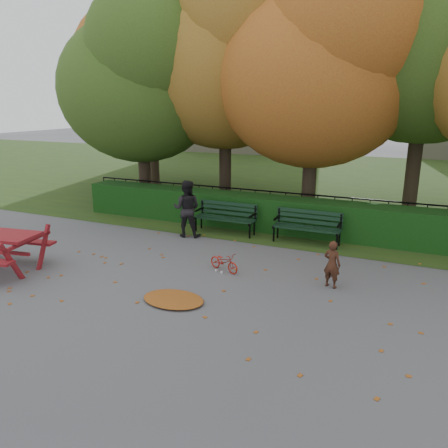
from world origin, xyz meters
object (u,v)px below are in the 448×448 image
at_px(tree_f, 153,53).
at_px(bench_left, 226,215).
at_px(adult, 187,209).
at_px(tree_b, 232,49).
at_px(tree_c, 325,62).
at_px(tree_d, 445,18).
at_px(tree_a, 144,77).
at_px(bicycle, 224,262).
at_px(bench_right, 308,224).
at_px(child, 332,264).

bearing_deg(tree_f, bench_left, -43.51).
bearing_deg(bench_left, adult, -136.73).
xyz_separation_m(tree_b, tree_f, (-4.69, 2.49, 0.29)).
relative_size(tree_c, tree_d, 0.84).
distance_m(bench_left, adult, 1.20).
relative_size(tree_a, tree_d, 0.78).
bearing_deg(bicycle, tree_f, 60.38).
xyz_separation_m(tree_b, bench_right, (3.54, -3.04, -4.88)).
bearing_deg(tree_c, tree_f, 157.65).
distance_m(tree_d, child, 8.46).
xyz_separation_m(bench_right, child, (1.17, -2.71, -0.02)).
height_order(tree_c, adult, tree_c).
xyz_separation_m(tree_f, bench_left, (5.83, -5.54, -5.17)).
bearing_deg(child, tree_f, -25.53).
distance_m(tree_d, tree_f, 11.20).
distance_m(tree_c, tree_f, 8.66).
bearing_deg(bicycle, adult, 65.90).
distance_m(tree_c, child, 6.74).
xyz_separation_m(tree_b, bench_left, (1.14, -3.04, -4.88)).
height_order(tree_c, bench_right, tree_c).
xyz_separation_m(bench_left, adult, (-0.85, -0.80, 0.29)).
height_order(tree_a, child, tree_a).
bearing_deg(tree_a, bench_right, -16.61).
bearing_deg(tree_b, tree_c, -13.45).
xyz_separation_m(tree_c, tree_d, (3.04, 1.27, 1.16)).
bearing_deg(tree_d, child, -104.46).
height_order(tree_a, tree_f, tree_f).
bearing_deg(bicycle, tree_d, -11.91).
xyz_separation_m(tree_c, bench_left, (-2.13, -2.26, -4.30)).
bearing_deg(bench_left, bench_right, 0.00).
relative_size(tree_f, child, 9.22).
distance_m(tree_b, tree_c, 3.42).
xyz_separation_m(tree_d, child, (-1.61, -6.24, -5.48)).
relative_size(tree_f, adult, 5.69).
xyz_separation_m(tree_a, bench_right, (6.29, -1.88, -4.00)).
distance_m(tree_f, adult, 9.43).
height_order(bench_right, bicycle, bench_right).
distance_m(tree_a, tree_b, 3.11).
height_order(bench_left, child, child).
xyz_separation_m(tree_f, child, (9.40, -8.25, -5.19)).
height_order(tree_f, adult, tree_f).
bearing_deg(child, bench_right, -50.92).
xyz_separation_m(tree_b, child, (4.71, -5.75, -4.90)).
bearing_deg(adult, tree_c, -148.66).
bearing_deg(tree_c, tree_b, 166.55).
height_order(tree_a, tree_c, tree_c).
relative_size(bench_left, bench_right, 1.00).
xyz_separation_m(adult, bicycle, (2.05, -2.00, -0.59)).
height_order(tree_d, tree_f, tree_d).
height_order(adult, bicycle, adult).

